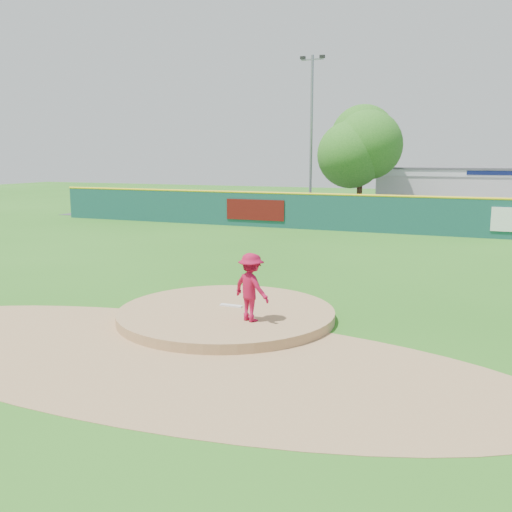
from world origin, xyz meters
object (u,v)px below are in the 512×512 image
at_px(pitcher, 251,287).
at_px(playground_slide, 175,202).
at_px(pool_building_grp, 490,190).
at_px(light_pole_left, 311,128).
at_px(van, 449,216).
at_px(deciduous_tree, 361,149).

height_order(pitcher, playground_slide, pitcher).
distance_m(pool_building_grp, light_pole_left, 13.72).
relative_size(van, playground_slide, 1.57).
height_order(van, light_pole_left, light_pole_left).
xyz_separation_m(pitcher, pool_building_grp, (5.02, 32.69, 0.60)).
bearing_deg(light_pole_left, playground_slide, -151.57).
height_order(van, deciduous_tree, deciduous_tree).
bearing_deg(playground_slide, light_pole_left, 28.43).
xyz_separation_m(playground_slide, deciduous_tree, (12.55, 2.63, 3.68)).
relative_size(deciduous_tree, light_pole_left, 0.67).
bearing_deg(pitcher, light_pole_left, -51.88).
bearing_deg(playground_slide, van, -2.24).
xyz_separation_m(pool_building_grp, light_pole_left, (-12.00, -4.99, 4.39)).
height_order(pitcher, pool_building_grp, pool_building_grp).
relative_size(playground_slide, deciduous_tree, 0.42).
bearing_deg(van, pool_building_grp, -10.68).
height_order(pitcher, deciduous_tree, deciduous_tree).
bearing_deg(van, playground_slide, 88.43).
xyz_separation_m(van, pool_building_grp, (2.08, 10.35, 0.96)).
relative_size(playground_slide, light_pole_left, 0.28).
bearing_deg(van, deciduous_tree, 61.16).
bearing_deg(pitcher, deciduous_tree, -59.41).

